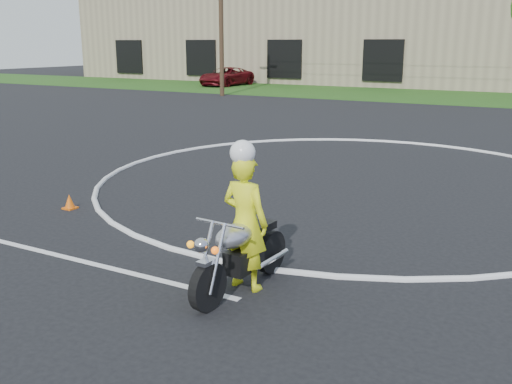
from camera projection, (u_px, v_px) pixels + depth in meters
The scene contains 7 objects.
ground at pixel (298, 212), 11.27m from camera, with size 120.00×120.00×0.00m, color black.
grass_strip at pixel (487, 99), 34.13m from camera, with size 120.00×10.00×0.02m, color #1E4714.
course_markings at pixel (454, 179), 13.94m from camera, with size 19.05×19.05×0.12m.
primary_motorcycle at pixel (240, 253), 7.57m from camera, with size 0.73×2.10×1.10m.
rider_primary_grp at pixel (245, 218), 7.57m from camera, with size 0.71×0.50×2.05m.
pickup_grp at pixel (226, 77), 44.39m from camera, with size 2.62×5.19×1.41m.
warehouse at pixel (304, 33), 52.50m from camera, with size 41.00×17.00×8.30m.
Camera 1 is at (4.48, -9.86, 3.25)m, focal length 40.00 mm.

